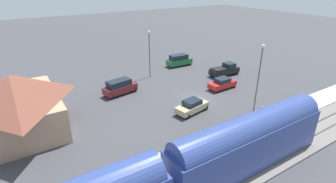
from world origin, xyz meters
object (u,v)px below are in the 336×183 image
at_px(light_pole_near_platform, 259,72).
at_px(pickup_black, 225,70).
at_px(light_pole_lot_center, 149,49).
at_px(station_building, 16,104).
at_px(sedan_tan, 192,106).
at_px(sedan_red, 222,83).
at_px(suv_maroon, 120,87).
at_px(pedestrian_on_platform, 260,112).
at_px(suv_green, 179,60).

bearing_deg(light_pole_near_platform, pickup_black, -27.92).
bearing_deg(light_pole_lot_center, pickup_black, -119.56).
relative_size(station_building, sedan_tan, 2.60).
relative_size(sedan_red, suv_maroon, 0.88).
xyz_separation_m(sedan_red, light_pole_near_platform, (-7.74, 1.79, 4.54)).
height_order(pedestrian_on_platform, suv_green, suv_green).
xyz_separation_m(sedan_red, pickup_black, (4.22, -4.55, 0.15)).
relative_size(pickup_black, suv_maroon, 1.06).
bearing_deg(pickup_black, station_building, 91.36).
xyz_separation_m(pedestrian_on_platform, sedan_tan, (6.12, 5.43, -0.40)).
relative_size(station_building, pedestrian_on_platform, 7.23).
bearing_deg(sedan_tan, station_building, 69.18).
bearing_deg(pickup_black, pedestrian_on_platform, 151.13).
bearing_deg(station_building, pedestrian_on_platform, -118.74).
height_order(sedan_red, suv_green, suv_green).
xyz_separation_m(pedestrian_on_platform, sedan_red, (9.78, -3.17, -0.40)).
distance_m(pickup_black, light_pole_lot_center, 13.61).
height_order(suv_green, suv_maroon, same).
bearing_deg(pedestrian_on_platform, pickup_black, -28.87).
distance_m(pedestrian_on_platform, pickup_black, 15.98).
xyz_separation_m(suv_green, light_pole_near_platform, (-20.67, 2.66, 4.27)).
distance_m(pedestrian_on_platform, suv_maroon, 19.64).
xyz_separation_m(suv_green, sedan_tan, (-16.58, 9.48, -0.27)).
bearing_deg(sedan_red, suv_maroon, 65.04).
relative_size(suv_green, suv_maroon, 0.96).
distance_m(sedan_red, suv_maroon, 15.53).
height_order(sedan_red, sedan_tan, same).
bearing_deg(sedan_tan, pickup_black, -59.11).
height_order(station_building, suv_maroon, station_building).
relative_size(suv_maroon, sedan_tan, 1.09).
distance_m(suv_maroon, sedan_tan, 11.58).
xyz_separation_m(sedan_tan, light_pole_lot_center, (14.30, -1.82, 4.08)).
xyz_separation_m(pickup_black, suv_maroon, (2.34, 18.62, 0.12)).
xyz_separation_m(sedan_red, suv_maroon, (6.55, 14.08, 0.27)).
bearing_deg(pickup_black, suv_maroon, 82.85).
distance_m(suv_green, suv_maroon, 16.25).
distance_m(station_building, pedestrian_on_platform, 27.60).
relative_size(pedestrian_on_platform, light_pole_lot_center, 0.22).
xyz_separation_m(pickup_black, suv_green, (8.71, 3.67, 0.12)).
xyz_separation_m(station_building, sedan_tan, (-7.11, -18.71, -2.36)).
bearing_deg(light_pole_lot_center, suv_green, -73.38).
height_order(sedan_red, suv_maroon, suv_maroon).
xyz_separation_m(pickup_black, light_pole_near_platform, (-11.95, 6.33, 4.40)).
height_order(sedan_tan, light_pole_near_platform, light_pole_near_platform).
xyz_separation_m(pedestrian_on_platform, pickup_black, (13.99, -7.72, -0.25)).
distance_m(sedan_red, light_pole_lot_center, 13.27).
xyz_separation_m(suv_maroon, light_pole_lot_center, (4.09, -7.29, 3.81)).
height_order(pedestrian_on_platform, sedan_red, pedestrian_on_platform).
distance_m(pedestrian_on_platform, suv_green, 23.06).
bearing_deg(pickup_black, light_pole_lot_center, 60.44).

